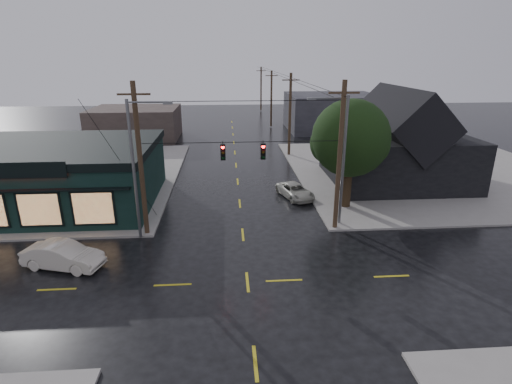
{
  "coord_description": "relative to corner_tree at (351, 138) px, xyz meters",
  "views": [
    {
      "loc": [
        -0.9,
        -18.75,
        11.66
      ],
      "look_at": [
        0.79,
        4.48,
        3.58
      ],
      "focal_mm": 28.0,
      "sensor_mm": 36.0,
      "label": 1
    }
  ],
  "objects": [
    {
      "name": "ground_plane",
      "position": [
        -8.42,
        -10.48,
        -5.61
      ],
      "size": [
        160.0,
        160.0,
        0.0
      ],
      "primitive_type": "plane",
      "color": "black"
    },
    {
      "name": "sidewalk_nw",
      "position": [
        -28.42,
        9.52,
        -5.53
      ],
      "size": [
        28.0,
        28.0,
        0.15
      ],
      "primitive_type": "cube",
      "color": "gray",
      "rests_on": "ground"
    },
    {
      "name": "sidewalk_ne",
      "position": [
        11.58,
        9.52,
        -5.53
      ],
      "size": [
        28.0,
        28.0,
        0.15
      ],
      "primitive_type": "cube",
      "color": "gray",
      "rests_on": "ground"
    },
    {
      "name": "pizza_shop",
      "position": [
        -23.42,
        2.47,
        -3.05
      ],
      "size": [
        16.3,
        12.34,
        4.9
      ],
      "color": "black",
      "rests_on": "ground"
    },
    {
      "name": "ne_building",
      "position": [
        6.58,
        6.52,
        -1.14
      ],
      "size": [
        12.6,
        11.6,
        8.75
      ],
      "color": "black",
      "rests_on": "ground"
    },
    {
      "name": "corner_tree",
      "position": [
        0.0,
        0.0,
        0.0
      ],
      "size": [
        5.92,
        5.92,
        8.45
      ],
      "color": "black",
      "rests_on": "ground"
    },
    {
      "name": "utility_pole_nw",
      "position": [
        -14.92,
        -3.98,
        -5.61
      ],
      "size": [
        2.0,
        0.32,
        10.15
      ],
      "primitive_type": null,
      "color": "#312416",
      "rests_on": "ground"
    },
    {
      "name": "utility_pole_ne",
      "position": [
        -1.92,
        -3.98,
        -5.61
      ],
      "size": [
        2.0,
        0.32,
        10.15
      ],
      "primitive_type": null,
      "color": "#312416",
      "rests_on": "ground"
    },
    {
      "name": "utility_pole_far_a",
      "position": [
        -1.92,
        17.52,
        -5.61
      ],
      "size": [
        2.0,
        0.32,
        9.65
      ],
      "primitive_type": null,
      "color": "#312416",
      "rests_on": "ground"
    },
    {
      "name": "utility_pole_far_b",
      "position": [
        -1.92,
        37.52,
        -5.61
      ],
      "size": [
        2.0,
        0.32,
        9.15
      ],
      "primitive_type": null,
      "color": "#312416",
      "rests_on": "ground"
    },
    {
      "name": "utility_pole_far_c",
      "position": [
        -1.92,
        57.52,
        -5.61
      ],
      "size": [
        2.0,
        0.32,
        9.15
      ],
      "primitive_type": null,
      "color": "#312416",
      "rests_on": "ground"
    },
    {
      "name": "span_signal_assembly",
      "position": [
        -8.32,
        -3.98,
        0.09
      ],
      "size": [
        13.0,
        0.48,
        1.23
      ],
      "color": "black",
      "rests_on": "ground"
    },
    {
      "name": "streetlight_nw",
      "position": [
        -15.22,
        -4.68,
        -5.61
      ],
      "size": [
        5.4,
        0.3,
        9.15
      ],
      "primitive_type": null,
      "color": "slate",
      "rests_on": "ground"
    },
    {
      "name": "streetlight_ne",
      "position": [
        -1.42,
        -3.28,
        -5.61
      ],
      "size": [
        5.4,
        0.3,
        9.15
      ],
      "primitive_type": null,
      "color": "slate",
      "rests_on": "ground"
    },
    {
      "name": "bg_building_west",
      "position": [
        -22.42,
        29.52,
        -3.41
      ],
      "size": [
        12.0,
        10.0,
        4.4
      ],
      "primitive_type": "cube",
      "color": "#372B28",
      "rests_on": "ground"
    },
    {
      "name": "bg_building_east",
      "position": [
        7.58,
        34.52,
        -2.81
      ],
      "size": [
        14.0,
        12.0,
        5.6
      ],
      "primitive_type": "cube",
      "color": "#292A2F",
      "rests_on": "ground"
    },
    {
      "name": "sedan_cream",
      "position": [
        -18.85,
        -8.15,
        -4.85
      ],
      "size": [
        4.84,
        2.77,
        1.51
      ],
      "primitive_type": "imported",
      "rotation": [
        0.0,
        0.0,
        1.3
      ],
      "color": "beige",
      "rests_on": "ground"
    },
    {
      "name": "suv_silver",
      "position": [
        -3.64,
        2.62,
        -5.01
      ],
      "size": [
        3.22,
        4.7,
        1.19
      ],
      "primitive_type": "imported",
      "rotation": [
        0.0,
        0.0,
        0.32
      ],
      "color": "#AFAFA2",
      "rests_on": "ground"
    }
  ]
}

